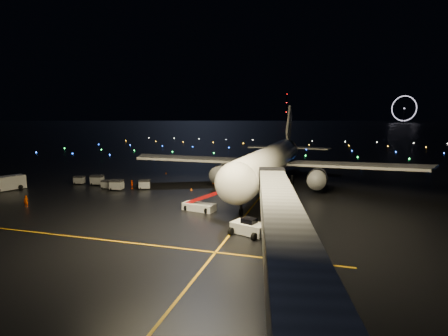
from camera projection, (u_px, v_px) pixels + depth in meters
The scene contains 22 objects.
ground at pixel (301, 130), 332.19m from camera, with size 2000.00×2000.00×0.00m, color black.
lane_centre at pixel (260, 196), 57.95m from camera, with size 0.25×80.00×0.02m, color #E39F0B.
lane_cross at pixel (70, 236), 38.82m from camera, with size 60.00×0.25×0.02m, color #E39F0B.
jet_bridge at pixel (295, 316), 17.53m from camera, with size 14.00×58.00×6.60m, color gray, non-canonical shape.
airliner at pixel (274, 143), 68.53m from camera, with size 55.85×53.06×15.82m, color silver, non-canonical shape.
pushback_tug at pixel (249, 226), 39.35m from camera, with size 3.94×2.07×1.88m, color silver.
belt_loader at pixel (199, 199), 49.18m from camera, with size 6.84×1.86×3.31m, color silver, non-canonical shape.
service_truck at pixel (7, 183), 62.74m from camera, with size 2.23×7.05×2.60m, color silver.
crew_a at pixel (26, 201), 51.26m from camera, with size 0.61×0.40×1.69m, color #FA4300.
crew_c at pixel (132, 184), 64.15m from camera, with size 0.95×0.40×1.63m, color #FA4300.
safety_cone_0 at pixel (223, 194), 58.45m from camera, with size 0.46×0.46×0.53m, color #F55D07.
safety_cone_1 at pixel (213, 182), 68.90m from camera, with size 0.48×0.48×0.54m, color #F55D07.
safety_cone_2 at pixel (191, 189), 62.53m from camera, with size 0.41×0.41×0.47m, color #F55D07.
safety_cone_3 at pixel (166, 173), 80.80m from camera, with size 0.41×0.41×0.46m, color #F55D07.
ferris_wheel at pixel (404, 109), 681.30m from camera, with size 50.00×4.00×52.00m, color black, non-canonical shape.
radio_mast at pixel (287, 107), 762.15m from camera, with size 1.80×1.80×64.00m, color black.
taxiway_lights at pixel (270, 147), 147.72m from camera, with size 164.00×92.00×0.36m, color black, non-canonical shape.
baggage_cart_0 at pixel (145, 184), 63.83m from camera, with size 2.00×1.40×1.70m, color gray.
baggage_cart_1 at pixel (117, 185), 62.88m from camera, with size 2.21×1.55×1.88m, color gray.
baggage_cart_2 at pixel (97, 180), 67.67m from camera, with size 2.23×1.56×1.90m, color gray.
baggage_cart_3 at pixel (107, 184), 64.22m from camera, with size 1.83×1.28×1.56m, color gray.
baggage_cart_4 at pixel (79, 180), 68.59m from camera, with size 1.86×1.30×1.58m, color gray.
Camera 1 is at (21.78, -41.10, 13.24)m, focal length 28.00 mm.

